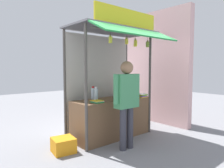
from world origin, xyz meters
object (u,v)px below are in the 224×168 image
water_bottle_far_left (125,92)px  vendor_person (127,97)px  banana_bunch_leftmost (110,40)px  plastic_crate (63,145)px  water_bottle_mid_left (96,94)px  banana_bunch_inner_right (148,44)px  banana_bunch_inner_left (135,43)px  magazine_stack_center (97,101)px  banana_bunch_rightmost (127,41)px  water_bottle_front_left (93,93)px  magazine_stack_far_right (132,97)px  magazine_stack_right (120,98)px  magazine_stack_front_right (140,95)px

water_bottle_far_left → vendor_person: vendor_person is taller
banana_bunch_leftmost → plastic_crate: 2.26m
vendor_person → water_bottle_mid_left: bearing=-79.2°
banana_bunch_inner_right → banana_bunch_leftmost: bearing=-180.0°
banana_bunch_inner_left → magazine_stack_center: bearing=163.5°
water_bottle_mid_left → vendor_person: size_ratio=0.17×
banana_bunch_rightmost → water_bottle_front_left: bearing=119.5°
vendor_person → magazine_stack_far_right: bearing=-142.5°
banana_bunch_inner_left → magazine_stack_right: bearing=135.7°
magazine_stack_far_right → water_bottle_front_left: bearing=146.5°
water_bottle_far_left → water_bottle_front_left: water_bottle_front_left is taller
magazine_stack_right → banana_bunch_inner_left: bearing=-44.3°
magazine_stack_front_right → banana_bunch_leftmost: bearing=-169.6°
water_bottle_far_left → banana_bunch_inner_left: banana_bunch_inner_left is taller
magazine_stack_center → banana_bunch_inner_right: 1.82m
water_bottle_mid_left → magazine_stack_center: bearing=-122.2°
water_bottle_mid_left → magazine_stack_front_right: bearing=-15.3°
magazine_stack_far_right → magazine_stack_front_right: (0.31, 0.03, 0.00)m
water_bottle_mid_left → banana_bunch_rightmost: (0.43, -0.52, 1.15)m
water_bottle_front_left → banana_bunch_inner_right: size_ratio=1.15×
water_bottle_front_left → magazine_stack_center: (-0.21, -0.44, -0.12)m
magazine_stack_center → magazine_stack_front_right: 1.30m
water_bottle_far_left → magazine_stack_right: 0.46m
plastic_crate → magazine_stack_right: bearing=-5.1°
magazine_stack_front_right → banana_bunch_rightmost: banana_bunch_rightmost is taller
water_bottle_front_left → plastic_crate: water_bottle_front_left is taller
banana_bunch_inner_right → vendor_person: banana_bunch_inner_right is taller
water_bottle_far_left → banana_bunch_inner_left: 1.24m
water_bottle_front_left → banana_bunch_leftmost: size_ratio=1.19×
water_bottle_mid_left → magazine_stack_center: (-0.17, -0.26, -0.12)m
magazine_stack_right → banana_bunch_rightmost: (-0.03, -0.24, 1.25)m
banana_bunch_rightmost → banana_bunch_inner_right: bearing=-0.0°
water_bottle_far_left → banana_bunch_inner_right: size_ratio=1.06×
magazine_stack_right → plastic_crate: magazine_stack_right is taller
magazine_stack_center → magazine_stack_far_right: size_ratio=0.92×
water_bottle_front_left → banana_bunch_inner_left: (0.67, -0.70, 1.13)m
water_bottle_mid_left → plastic_crate: 1.29m
banana_bunch_rightmost → water_bottle_mid_left: bearing=129.9°
water_bottle_mid_left → banana_bunch_rightmost: bearing=-50.1°
magazine_stack_far_right → banana_bunch_inner_left: 1.25m
banana_bunch_leftmost → magazine_stack_center: bearing=119.2°
water_bottle_mid_left → magazine_stack_right: size_ratio=1.23×
water_bottle_mid_left → banana_bunch_inner_right: (1.13, -0.52, 1.14)m
water_bottle_front_left → magazine_stack_center: 0.50m
water_bottle_front_left → water_bottle_mid_left: size_ratio=0.99×
magazine_stack_center → magazine_stack_front_right: size_ratio=0.75×
magazine_stack_center → plastic_crate: magazine_stack_center is taller
water_bottle_far_left → banana_bunch_rightmost: 1.32m
water_bottle_far_left → water_bottle_front_left: (-0.81, 0.23, 0.01)m
water_bottle_far_left → banana_bunch_leftmost: bearing=-151.6°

